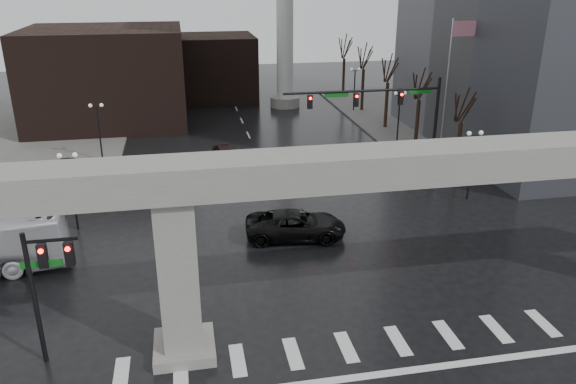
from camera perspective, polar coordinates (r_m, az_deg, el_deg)
The scene contains 21 objects.
ground at distance 26.52m, azimuth 5.33°, elevation -14.13°, with size 160.00×160.00×0.00m, color black.
sidewalk_ne at distance 67.01m, azimuth 18.56°, elevation 7.15°, with size 28.00×36.00×0.15m, color #63615E.
elevated_guideway at distance 23.59m, azimuth 8.85°, elevation 0.03°, with size 48.00×2.60×8.70m.
building_far_left at distance 63.94m, azimuth -17.88°, elevation 11.12°, with size 16.00×14.00×10.00m, color black.
building_far_mid at distance 73.65m, azimuth -7.47°, elevation 12.41°, with size 10.00×10.00×8.00m, color black.
signal_mast_arm at distance 43.39m, azimuth 10.32°, elevation 8.40°, with size 12.12×0.43×8.00m.
signal_left_pole at distance 24.68m, azimuth -23.47°, elevation -7.80°, with size 2.30×0.30×6.00m.
flagpole_assembly at distance 48.46m, azimuth 16.22°, elevation 11.31°, with size 2.06×0.12×12.00m.
lamp_right_0 at distance 41.67m, azimuth 18.24°, elevation 3.75°, with size 1.22×0.32×5.11m.
lamp_right_1 at distance 53.87m, azimuth 11.23°, elevation 8.29°, with size 1.22×0.32×5.11m.
lamp_right_2 at distance 66.78m, azimuth 6.79°, elevation 11.06°, with size 1.22×0.32×5.11m.
lamp_left_0 at distance 37.31m, azimuth -21.22°, elevation 1.33°, with size 1.22×0.32×5.11m.
lamp_left_1 at distance 50.57m, azimuth -18.74°, elevation 6.71°, with size 1.22×0.32×5.11m.
lamp_left_2 at distance 64.15m, azimuth -17.27°, elevation 9.82°, with size 1.22×0.32×5.11m.
tree_right_0 at distance 45.71m, azimuth 16.93°, elevation 4.52°, with size 1.09×1.58×7.50m.
tree_right_1 at distance 52.63m, azimuth 13.02°, elevation 7.14°, with size 1.09×1.61×7.67m.
tree_right_2 at distance 59.82m, azimuth 10.01°, elevation 9.12°, with size 1.10×1.63×7.85m.
tree_right_3 at distance 67.20m, azimuth 7.62°, elevation 10.65°, with size 1.11×1.66×8.02m.
tree_right_4 at distance 74.70m, azimuth 5.70°, elevation 11.87°, with size 1.12×1.69×8.19m.
pickup_truck at distance 34.61m, azimuth 0.79°, elevation -3.37°, with size 2.85×6.17×1.72m, color black.
far_car at distance 48.80m, azimuth -6.42°, elevation 3.84°, with size 1.70×4.23×1.44m, color black.
Camera 1 is at (-6.38, -20.62, 15.41)m, focal length 35.00 mm.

